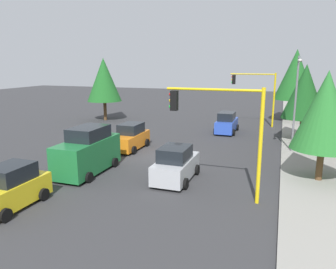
# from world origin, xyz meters

# --- Properties ---
(ground_plane) EXTENTS (120.00, 120.00, 0.00)m
(ground_plane) POSITION_xyz_m (0.00, 0.00, 0.00)
(ground_plane) COLOR #353538
(sidewalk_kerb) EXTENTS (80.00, 4.00, 0.15)m
(sidewalk_kerb) POSITION_xyz_m (-5.00, 10.50, 0.07)
(sidewalk_kerb) COLOR gray
(sidewalk_kerb) RESTS_ON ground
(traffic_signal_far_left) EXTENTS (0.36, 4.59, 5.54)m
(traffic_signal_far_left) POSITION_xyz_m (-14.00, 5.68, 3.93)
(traffic_signal_far_left) COLOR yellow
(traffic_signal_far_left) RESTS_ON ground
(traffic_signal_near_left) EXTENTS (0.36, 4.59, 5.44)m
(traffic_signal_near_left) POSITION_xyz_m (6.00, 5.66, 3.86)
(traffic_signal_near_left) COLOR yellow
(traffic_signal_near_left) RESTS_ON ground
(street_lamp_curbside) EXTENTS (2.15, 0.28, 7.00)m
(street_lamp_curbside) POSITION_xyz_m (-3.61, 9.20, 4.35)
(street_lamp_curbside) COLOR slate
(street_lamp_curbside) RESTS_ON ground
(tree_opposite_side) EXTENTS (3.89, 3.89, 7.09)m
(tree_opposite_side) POSITION_xyz_m (-12.00, -11.00, 4.65)
(tree_opposite_side) COLOR brown
(tree_opposite_side) RESTS_ON ground
(tree_roadside_far) EXTENTS (4.37, 4.37, 8.00)m
(tree_roadside_far) POSITION_xyz_m (-18.00, 9.50, 5.25)
(tree_roadside_far) COLOR brown
(tree_roadside_far) RESTS_ON ground
(tree_roadside_near) EXTENTS (3.38, 3.38, 6.14)m
(tree_roadside_near) POSITION_xyz_m (2.00, 10.50, 4.01)
(tree_roadside_near) COLOR brown
(tree_roadside_near) RESTS_ON ground
(tree_roadside_mid) EXTENTS (3.54, 3.54, 6.43)m
(tree_roadside_mid) POSITION_xyz_m (-8.00, 10.00, 4.20)
(tree_roadside_mid) COLOR brown
(tree_roadside_mid) RESTS_ON ground
(delivery_van_green) EXTENTS (4.80, 2.22, 2.77)m
(delivery_van_green) POSITION_xyz_m (4.77, -2.50, 1.28)
(delivery_van_green) COLOR #1E7238
(delivery_van_green) RESTS_ON ground
(car_orange) EXTENTS (3.94, 1.97, 1.98)m
(car_orange) POSITION_xyz_m (-1.07, -2.51, 0.90)
(car_orange) COLOR orange
(car_orange) RESTS_ON ground
(car_silver) EXTENTS (3.92, 2.04, 1.98)m
(car_silver) POSITION_xyz_m (4.29, 2.90, 0.90)
(car_silver) COLOR #B2B5BA
(car_silver) RESTS_ON ground
(car_blue) EXTENTS (4.10, 1.93, 1.98)m
(car_blue) POSITION_xyz_m (-9.69, 3.46, 0.90)
(car_blue) COLOR blue
(car_blue) RESTS_ON ground
(car_yellow) EXTENTS (3.78, 2.02, 1.98)m
(car_yellow) POSITION_xyz_m (10.21, -3.12, 0.90)
(car_yellow) COLOR yellow
(car_yellow) RESTS_ON ground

